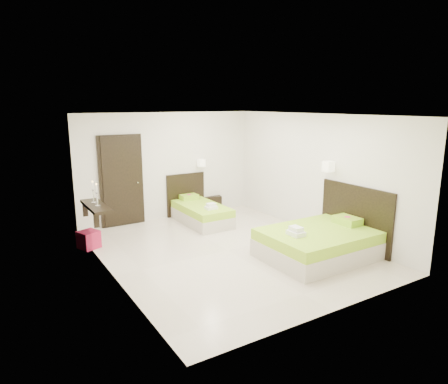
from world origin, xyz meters
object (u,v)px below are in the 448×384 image
bed_single (200,212)px  nightstand (212,203)px  bed_double (321,241)px  ottoman (89,240)px

bed_single → nightstand: (0.80, 0.83, -0.06)m
bed_double → ottoman: (-3.59, 2.72, -0.12)m
bed_double → bed_single: bearing=105.6°
bed_double → nightstand: (-0.07, 3.96, -0.10)m
bed_double → ottoman: 4.50m
bed_double → nightstand: bearing=91.0°
nightstand → bed_single: bearing=-120.4°
bed_double → nightstand: size_ratio=4.50×
nightstand → ottoman: nightstand is taller
bed_single → bed_double: size_ratio=0.86×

